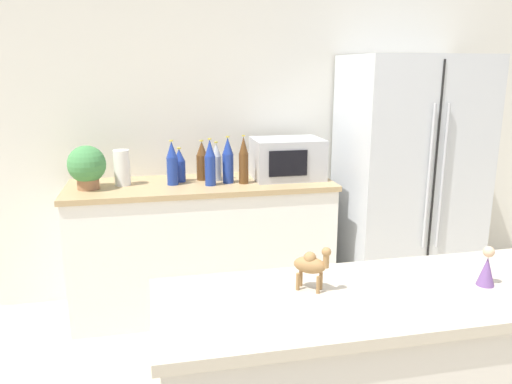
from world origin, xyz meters
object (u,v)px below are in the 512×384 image
Objects in this scene: back_bottle_1 at (228,161)px; back_bottle_0 at (216,162)px; microwave at (287,158)px; back_bottle_4 at (244,160)px; refrigerator at (408,179)px; back_bottle_5 at (210,163)px; back_bottle_6 at (202,161)px; back_bottle_2 at (180,166)px; back_bottle_3 at (172,164)px; potted_plant at (87,166)px; paper_towel_roll at (122,168)px; wise_man_figurine_blue at (487,269)px; camel_figurine at (311,264)px.

back_bottle_0 is at bearing 123.91° from back_bottle_1.
back_bottle_4 reaches higher than microwave.
back_bottle_5 is (-1.45, -0.03, 0.18)m from refrigerator.
back_bottle_5 reaches higher than back_bottle_6.
back_bottle_5 is at bearing -178.67° from refrigerator.
back_bottle_2 is 0.25m from back_bottle_5.
back_bottle_0 is at bearing -2.16° from back_bottle_2.
back_bottle_5 is at bearing -112.48° from back_bottle_0.
back_bottle_0 is 0.82× the size of back_bottle_4.
back_bottle_1 is 1.06× the size of back_bottle_3.
back_bottle_1 is (-0.43, -0.06, 0.01)m from microwave.
potted_plant is 1.05× the size of back_bottle_0.
back_bottle_5 reaches higher than back_bottle_3.
back_bottle_6 is at bearing 100.86° from back_bottle_5.
back_bottle_3 is (0.33, -0.06, 0.03)m from paper_towel_roll.
back_bottle_3 is at bearing 163.74° from back_bottle_5.
wise_man_figurine_blue is at bearing -74.44° from back_bottle_1.
back_bottle_4 is at bearing -7.13° from back_bottle_3.
refrigerator is 7.50× the size of back_bottle_2.
back_bottle_6 is 1.85× the size of camel_figurine.
back_bottle_3 is 0.24m from back_bottle_6.
back_bottle_1 is 1.86m from camel_figurine.
back_bottle_3 is at bearing 176.95° from back_bottle_1.
back_bottle_3 is 0.92× the size of back_bottle_4.
camel_figurine is at bearing -70.95° from paper_towel_roll.
paper_towel_roll is at bearing 171.83° from back_bottle_4.
refrigerator is at bearing -5.10° from microwave.
microwave is at bearing 174.90° from refrigerator.
microwave reaches higher than back_bottle_0.
back_bottle_1 is 2.02m from wise_man_figurine_blue.
paper_towel_roll is 1.56× the size of camel_figurine.
back_bottle_1 is at bearing -6.17° from paper_towel_roll.
back_bottle_5 reaches higher than microwave.
back_bottle_5 reaches higher than back_bottle_0.
camel_figurine is at bearing -79.67° from back_bottle_3.
microwave is (-0.90, 0.08, 0.17)m from refrigerator.
back_bottle_4 is at bearing -39.49° from back_bottle_0.
back_bottle_3 reaches higher than back_bottle_2.
back_bottle_6 is at bearing 141.44° from back_bottle_1.
back_bottle_5 reaches higher than wise_man_figurine_blue.
potted_plant is at bearing -178.72° from back_bottle_3.
back_bottle_5 is at bearing -16.26° from back_bottle_3.
potted_plant is at bearing 179.35° from refrigerator.
back_bottle_5 reaches higher than camel_figurine.
refrigerator is 2.24m from potted_plant.
back_bottle_2 is at bearing 175.68° from refrigerator.
refrigerator is 1.71m from back_bottle_3.
back_bottle_0 is at bearing 91.12° from camel_figurine.
microwave is at bearing -3.38° from back_bottle_2.
back_bottle_5 reaches higher than potted_plant.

